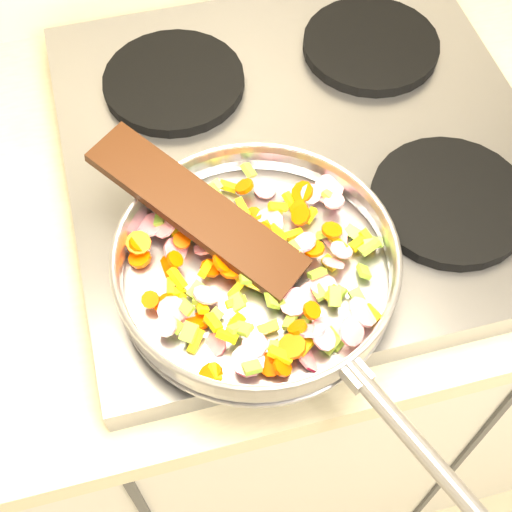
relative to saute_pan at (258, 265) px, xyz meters
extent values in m
cube|color=#939399|center=(0.11, 0.19, -0.06)|extent=(0.60, 0.60, 0.04)
cylinder|color=black|center=(-0.03, 0.05, -0.04)|extent=(0.19, 0.19, 0.02)
cylinder|color=black|center=(0.25, 0.05, -0.04)|extent=(0.19, 0.19, 0.02)
cylinder|color=black|center=(-0.03, 0.33, -0.04)|extent=(0.19, 0.19, 0.02)
cylinder|color=black|center=(0.25, 0.33, -0.04)|extent=(0.19, 0.19, 0.02)
cylinder|color=#9E9EA5|center=(0.00, 0.00, -0.02)|extent=(0.30, 0.30, 0.01)
torus|color=#9E9EA5|center=(0.00, 0.00, 0.00)|extent=(0.34, 0.34, 0.04)
torus|color=#9E9EA5|center=(0.00, 0.00, 0.02)|extent=(0.31, 0.31, 0.01)
cylinder|color=#9E9EA5|center=(0.09, -0.23, 0.01)|extent=(0.09, 0.18, 0.02)
cube|color=#9E9EA5|center=(0.06, -0.15, 0.01)|extent=(0.03, 0.04, 0.02)
cube|color=#7DB030|center=(0.02, 0.13, 0.00)|extent=(0.02, 0.02, 0.02)
cylinder|color=#EF4800|center=(0.01, -0.10, -0.01)|extent=(0.02, 0.03, 0.02)
cube|color=#7DB030|center=(0.07, -0.05, 0.00)|extent=(0.02, 0.02, 0.02)
cylinder|color=red|center=(0.05, -0.09, -0.02)|extent=(0.05, 0.05, 0.01)
cylinder|color=red|center=(-0.10, -0.03, 0.00)|extent=(0.04, 0.03, 0.03)
cube|color=#7DB030|center=(0.13, 0.00, 0.00)|extent=(0.02, 0.02, 0.01)
cube|color=yellow|center=(-0.05, 0.01, -0.01)|extent=(0.02, 0.02, 0.02)
cube|color=yellow|center=(-0.08, 0.08, -0.01)|extent=(0.01, 0.03, 0.01)
cylinder|color=red|center=(0.06, 0.02, 0.00)|extent=(0.03, 0.03, 0.02)
cylinder|color=red|center=(-0.11, -0.05, 0.00)|extent=(0.02, 0.03, 0.02)
cylinder|color=red|center=(0.03, -0.05, -0.01)|extent=(0.04, 0.04, 0.01)
cube|color=#7DB030|center=(-0.02, 0.11, 0.00)|extent=(0.02, 0.02, 0.01)
cylinder|color=#EF4800|center=(0.06, 0.00, 0.00)|extent=(0.03, 0.03, 0.01)
cube|color=yellow|center=(-0.01, -0.02, 0.00)|extent=(0.02, 0.02, 0.01)
cylinder|color=#EF4800|center=(-0.12, 0.06, 0.00)|extent=(0.03, 0.03, 0.01)
cube|color=#7DB030|center=(0.07, -0.05, -0.01)|extent=(0.03, 0.02, 0.01)
cube|color=#7DB030|center=(0.04, 0.07, -0.01)|extent=(0.02, 0.02, 0.02)
cube|color=#7DB030|center=(0.04, 0.01, 0.00)|extent=(0.02, 0.02, 0.01)
cube|color=yellow|center=(-0.03, -0.01, -0.02)|extent=(0.03, 0.02, 0.02)
cube|color=#7DB030|center=(-0.06, 0.07, -0.01)|extent=(0.02, 0.02, 0.01)
cylinder|color=red|center=(0.03, 0.06, -0.01)|extent=(0.05, 0.04, 0.03)
cylinder|color=red|center=(0.00, 0.06, -0.02)|extent=(0.04, 0.04, 0.02)
cylinder|color=red|center=(0.08, 0.08, 0.00)|extent=(0.03, 0.03, 0.02)
cylinder|color=#EF4800|center=(0.01, 0.04, 0.00)|extent=(0.03, 0.03, 0.02)
cube|color=#7DB030|center=(-0.04, -0.11, 0.00)|extent=(0.02, 0.02, 0.01)
cylinder|color=red|center=(-0.05, 0.04, -0.01)|extent=(0.05, 0.04, 0.03)
cube|color=yellow|center=(0.10, -0.08, -0.01)|extent=(0.02, 0.02, 0.01)
cylinder|color=#EF4800|center=(-0.10, -0.01, -0.01)|extent=(0.03, 0.03, 0.02)
cube|color=#7DB030|center=(-0.08, -0.03, 0.00)|extent=(0.02, 0.02, 0.01)
cube|color=yellow|center=(0.08, -0.01, -0.01)|extent=(0.02, 0.02, 0.01)
cube|color=yellow|center=(-0.03, -0.04, 0.00)|extent=(0.02, 0.01, 0.01)
cube|color=#7DB030|center=(-0.07, -0.02, -0.01)|extent=(0.02, 0.02, 0.01)
cube|color=#7DB030|center=(0.05, -0.10, -0.02)|extent=(0.02, 0.03, 0.02)
cube|color=#7DB030|center=(0.12, 0.02, -0.01)|extent=(0.02, 0.02, 0.01)
cylinder|color=red|center=(0.11, 0.08, 0.00)|extent=(0.05, 0.04, 0.03)
cylinder|color=#EF4800|center=(0.08, 0.08, 0.00)|extent=(0.04, 0.04, 0.02)
cube|color=#7DB030|center=(0.01, -0.01, -0.01)|extent=(0.02, 0.01, 0.01)
cylinder|color=#EF4800|center=(-0.08, 0.03, 0.00)|extent=(0.02, 0.02, 0.02)
cylinder|color=#EF4800|center=(-0.03, 0.01, 0.00)|extent=(0.03, 0.04, 0.03)
cube|color=#7DB030|center=(0.09, -0.06, -0.01)|extent=(0.02, 0.02, 0.01)
cube|color=yellow|center=(-0.07, -0.03, -0.01)|extent=(0.01, 0.02, 0.02)
cube|color=#7DB030|center=(0.13, -0.01, 0.00)|extent=(0.03, 0.02, 0.02)
cylinder|color=red|center=(0.06, 0.01, 0.00)|extent=(0.03, 0.03, 0.02)
cube|color=yellow|center=(-0.01, 0.00, -0.02)|extent=(0.03, 0.03, 0.02)
cylinder|color=#EF4800|center=(-0.12, 0.05, -0.01)|extent=(0.04, 0.04, 0.01)
cylinder|color=red|center=(0.09, 0.00, 0.00)|extent=(0.03, 0.03, 0.02)
cylinder|color=#EF4800|center=(0.01, -0.10, 0.00)|extent=(0.04, 0.04, 0.01)
cube|color=#7DB030|center=(-0.04, -0.07, 0.00)|extent=(0.02, 0.02, 0.02)
cylinder|color=red|center=(-0.05, 0.05, 0.00)|extent=(0.03, 0.03, 0.01)
cylinder|color=red|center=(0.02, 0.05, -0.02)|extent=(0.04, 0.03, 0.02)
cylinder|color=#EF4800|center=(0.09, 0.02, 0.00)|extent=(0.03, 0.03, 0.01)
cylinder|color=red|center=(-0.08, 0.05, -0.02)|extent=(0.04, 0.05, 0.03)
cube|color=yellow|center=(0.02, 0.05, 0.00)|extent=(0.02, 0.02, 0.02)
cube|color=yellow|center=(0.05, 0.04, -0.02)|extent=(0.02, 0.01, 0.01)
cylinder|color=#EF4800|center=(-0.01, -0.10, -0.01)|extent=(0.03, 0.03, 0.02)
cylinder|color=#EF4800|center=(-0.12, -0.01, 0.00)|extent=(0.03, 0.03, 0.01)
cylinder|color=#EF4800|center=(-0.02, -0.11, -0.01)|extent=(0.03, 0.03, 0.02)
cube|color=#7DB030|center=(0.11, 0.08, -0.01)|extent=(0.03, 0.02, 0.01)
cylinder|color=red|center=(0.01, 0.02, -0.02)|extent=(0.03, 0.03, 0.00)
cylinder|color=#EF4800|center=(-0.08, -0.11, 0.00)|extent=(0.03, 0.03, 0.02)
cylinder|color=red|center=(0.10, 0.02, -0.02)|extent=(0.04, 0.04, 0.02)
cube|color=yellow|center=(0.00, 0.08, 0.00)|extent=(0.01, 0.03, 0.01)
cylinder|color=#EF4800|center=(-0.12, 0.06, 0.00)|extent=(0.03, 0.03, 0.02)
cube|color=#7DB030|center=(-0.05, 0.12, -0.01)|extent=(0.02, 0.01, 0.01)
cube|color=#7DB030|center=(0.00, -0.09, -0.01)|extent=(0.03, 0.02, 0.01)
cylinder|color=red|center=(-0.09, 0.08, 0.00)|extent=(0.04, 0.05, 0.03)
cube|color=#7DB030|center=(-0.09, -0.06, 0.00)|extent=(0.02, 0.03, 0.01)
cylinder|color=#EF4800|center=(-0.08, -0.04, -0.02)|extent=(0.03, 0.03, 0.02)
cylinder|color=red|center=(0.11, 0.06, 0.00)|extent=(0.03, 0.02, 0.01)
cylinder|color=red|center=(-0.02, 0.06, 0.00)|extent=(0.04, 0.04, 0.02)
cube|color=yellow|center=(0.08, 0.05, -0.01)|extent=(0.02, 0.02, 0.01)
cube|color=#7DB030|center=(-0.03, 0.02, 0.00)|extent=(0.02, 0.02, 0.01)
cylinder|color=red|center=(0.00, -0.09, -0.01)|extent=(0.03, 0.03, 0.02)
cylinder|color=#EF4800|center=(0.02, -0.08, -0.01)|extent=(0.03, 0.03, 0.01)
cube|color=yellow|center=(-0.09, -0.01, -0.02)|extent=(0.02, 0.02, 0.01)
cube|color=#7DB030|center=(0.06, -0.04, -0.01)|extent=(0.02, 0.02, 0.01)
cube|color=yellow|center=(-0.08, -0.06, -0.01)|extent=(0.02, 0.03, 0.02)
cube|color=yellow|center=(0.13, 0.01, -0.01)|extent=(0.02, 0.03, 0.02)
cube|color=yellow|center=(0.07, -0.05, -0.01)|extent=(0.02, 0.02, 0.01)
cylinder|color=#EF4800|center=(0.01, 0.07, -0.01)|extent=(0.02, 0.02, 0.02)
cube|color=yellow|center=(-0.06, -0.06, 0.00)|extent=(0.02, 0.02, 0.01)
cylinder|color=#EF4800|center=(0.07, 0.06, 0.00)|extent=(0.02, 0.03, 0.01)
cube|color=yellow|center=(-0.10, 0.00, -0.01)|extent=(0.01, 0.02, 0.01)
cylinder|color=#EF4800|center=(-0.05, 0.02, -0.01)|extent=(0.03, 0.03, 0.01)
cube|color=yellow|center=(0.04, 0.07, 0.00)|extent=(0.02, 0.01, 0.02)
cube|color=#7DB030|center=(-0.03, -0.04, 0.00)|extent=(0.02, 0.02, 0.01)
cylinder|color=#EF4800|center=(-0.01, -0.12, -0.01)|extent=(0.02, 0.03, 0.02)
cylinder|color=red|center=(0.09, -0.08, 0.00)|extent=(0.03, 0.04, 0.02)
cube|color=yellow|center=(0.02, -0.10, -0.01)|extent=(0.02, 0.02, 0.01)
cube|color=#7DB030|center=(-0.02, -0.01, 0.00)|extent=(0.01, 0.02, 0.01)
cube|color=#7DB030|center=(0.06, -0.02, -0.01)|extent=(0.02, 0.02, 0.01)
cylinder|color=red|center=(-0.06, -0.02, -0.01)|extent=(0.03, 0.04, 0.02)
cylinder|color=#EF4800|center=(-0.03, 0.00, 0.00)|extent=(0.04, 0.04, 0.01)
cube|color=#7DB030|center=(-0.02, 0.12, -0.01)|extent=(0.03, 0.02, 0.01)
cylinder|color=#EF4800|center=(-0.09, 0.03, -0.02)|extent=(0.03, 0.03, 0.02)
cylinder|color=#EF4800|center=(-0.04, 0.05, -0.01)|extent=(0.02, 0.02, 0.02)
cube|color=yellow|center=(-0.05, -0.07, 0.00)|extent=(0.02, 0.02, 0.01)
cube|color=yellow|center=(-0.07, -0.11, 0.00)|extent=(0.01, 0.02, 0.01)
cube|color=#7DB030|center=(0.11, -0.03, -0.01)|extent=(0.02, 0.02, 0.02)
cube|color=#7DB030|center=(-0.03, 0.05, -0.01)|extent=(0.02, 0.02, 0.01)
cylinder|color=red|center=(-0.09, -0.03, -0.01)|extent=(0.04, 0.04, 0.02)
cylinder|color=red|center=(-0.10, 0.09, -0.01)|extent=(0.04, 0.04, 0.02)
cube|color=#7DB030|center=(-0.09, 0.09, 0.00)|extent=(0.02, 0.02, 0.01)
cylinder|color=#EF4800|center=(0.02, 0.02, -0.01)|extent=(0.03, 0.03, 0.02)
cylinder|color=#EF4800|center=(0.02, -0.08, 0.00)|extent=(0.03, 0.02, 0.02)
cube|color=#7DB030|center=(0.00, -0.04, 0.00)|extent=(0.01, 0.02, 0.01)
cube|color=yellow|center=(-0.09, 0.01, -0.01)|extent=(0.02, 0.03, 0.02)
cylinder|color=red|center=(-0.04, -0.10, 0.00)|extent=(0.05, 0.05, 0.01)
cylinder|color=red|center=(0.04, -0.10, 0.00)|extent=(0.03, 0.03, 0.02)
cylinder|color=red|center=(0.05, -0.09, -0.01)|extent=(0.02, 0.03, 0.03)
cube|color=#7DB030|center=(-0.05, 0.11, -0.02)|extent=(0.01, 0.02, 0.02)
cube|color=#7DB030|center=(-0.07, -0.01, -0.01)|extent=(0.02, 0.02, 0.01)
cylinder|color=#EF4800|center=(0.04, -0.07, 0.00)|extent=(0.03, 0.03, 0.02)
cube|color=#7DB030|center=(0.09, 0.03, -0.01)|extent=(0.02, 0.02, 0.02)
cube|color=#7DB030|center=(-0.10, -0.04, 0.00)|extent=(0.02, 0.02, 0.02)
cube|color=yellow|center=(0.00, 0.12, -0.01)|extent=(0.02, 0.02, 0.01)
cylinder|color=#EF4800|center=(0.01, 0.11, 0.00)|extent=(0.03, 0.03, 0.02)
cylinder|color=red|center=(0.03, -0.09, 0.00)|extent=(0.04, 0.03, 0.03)
cube|color=#7DB030|center=(0.00, -0.01, -0.01)|extent=(0.03, 0.02, 0.01)
cylinder|color=red|center=(0.07, -0.10, 0.00)|extent=(0.04, 0.03, 0.03)
cube|color=yellow|center=(0.06, 0.08, -0.01)|extent=(0.02, 0.03, 0.02)
cube|color=yellow|center=(0.10, 0.01, -0.01)|extent=(0.02, 0.03, 0.01)
cube|color=yellow|center=(-0.01, -0.07, -0.01)|extent=(0.02, 0.01, 0.01)
cylinder|color=red|center=(0.05, -0.04, -0.02)|extent=(0.04, 0.03, 0.03)
cylinder|color=red|center=(0.06, -0.03, -0.01)|extent=(0.03, 0.03, 0.01)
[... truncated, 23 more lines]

